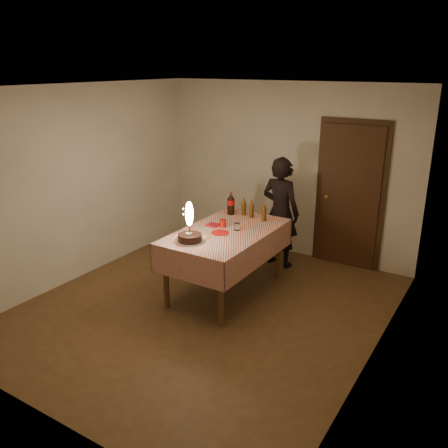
{
  "coord_description": "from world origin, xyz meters",
  "views": [
    {
      "loc": [
        2.93,
        -4.24,
        2.84
      ],
      "look_at": [
        -0.01,
        0.46,
        0.95
      ],
      "focal_mm": 38.0,
      "sensor_mm": 36.0,
      "label": 1
    }
  ],
  "objects_px": {
    "amber_bottle_left": "(244,207)",
    "amber_bottle_right": "(264,212)",
    "red_cup": "(223,223)",
    "birthday_cake": "(190,232)",
    "amber_bottle_mid": "(251,209)",
    "dining_table": "(226,239)",
    "photographer": "(280,212)",
    "cola_bottle": "(231,204)",
    "clear_cup": "(237,227)",
    "red_plate": "(220,233)"
  },
  "relations": [
    {
      "from": "birthday_cake",
      "to": "red_plate",
      "type": "bearing_deg",
      "value": 71.21
    },
    {
      "from": "cola_bottle",
      "to": "amber_bottle_mid",
      "type": "distance_m",
      "value": 0.31
    },
    {
      "from": "red_cup",
      "to": "birthday_cake",
      "type": "bearing_deg",
      "value": -94.86
    },
    {
      "from": "amber_bottle_left",
      "to": "amber_bottle_right",
      "type": "bearing_deg",
      "value": -13.39
    },
    {
      "from": "amber_bottle_left",
      "to": "amber_bottle_mid",
      "type": "bearing_deg",
      "value": -15.62
    },
    {
      "from": "dining_table",
      "to": "birthday_cake",
      "type": "xyz_separation_m",
      "value": [
        -0.16,
        -0.55,
        0.23
      ]
    },
    {
      "from": "red_plate",
      "to": "amber_bottle_right",
      "type": "bearing_deg",
      "value": 71.67
    },
    {
      "from": "red_cup",
      "to": "dining_table",
      "type": "bearing_deg",
      "value": -41.32
    },
    {
      "from": "birthday_cake",
      "to": "amber_bottle_mid",
      "type": "height_order",
      "value": "birthday_cake"
    },
    {
      "from": "dining_table",
      "to": "clear_cup",
      "type": "height_order",
      "value": "clear_cup"
    },
    {
      "from": "birthday_cake",
      "to": "photographer",
      "type": "xyz_separation_m",
      "value": [
        0.34,
        1.74,
        -0.16
      ]
    },
    {
      "from": "dining_table",
      "to": "red_cup",
      "type": "relative_size",
      "value": 17.2
    },
    {
      "from": "birthday_cake",
      "to": "clear_cup",
      "type": "distance_m",
      "value": 0.7
    },
    {
      "from": "dining_table",
      "to": "cola_bottle",
      "type": "distance_m",
      "value": 0.74
    },
    {
      "from": "dining_table",
      "to": "cola_bottle",
      "type": "height_order",
      "value": "cola_bottle"
    },
    {
      "from": "amber_bottle_left",
      "to": "amber_bottle_mid",
      "type": "xyz_separation_m",
      "value": [
        0.14,
        -0.04,
        0.0
      ]
    },
    {
      "from": "amber_bottle_right",
      "to": "red_cup",
      "type": "bearing_deg",
      "value": -123.22
    },
    {
      "from": "amber_bottle_mid",
      "to": "dining_table",
      "type": "bearing_deg",
      "value": -90.63
    },
    {
      "from": "red_cup",
      "to": "photographer",
      "type": "height_order",
      "value": "photographer"
    },
    {
      "from": "cola_bottle",
      "to": "birthday_cake",
      "type": "bearing_deg",
      "value": -83.0
    },
    {
      "from": "photographer",
      "to": "red_cup",
      "type": "bearing_deg",
      "value": -104.72
    },
    {
      "from": "amber_bottle_mid",
      "to": "red_plate",
      "type": "bearing_deg",
      "value": -91.6
    },
    {
      "from": "dining_table",
      "to": "red_cup",
      "type": "height_order",
      "value": "red_cup"
    },
    {
      "from": "birthday_cake",
      "to": "red_plate",
      "type": "xyz_separation_m",
      "value": [
        0.15,
        0.43,
        -0.11
      ]
    },
    {
      "from": "dining_table",
      "to": "photographer",
      "type": "bearing_deg",
      "value": 81.35
    },
    {
      "from": "red_cup",
      "to": "amber_bottle_right",
      "type": "bearing_deg",
      "value": 56.78
    },
    {
      "from": "amber_bottle_right",
      "to": "photographer",
      "type": "distance_m",
      "value": 0.62
    },
    {
      "from": "birthday_cake",
      "to": "amber_bottle_left",
      "type": "xyz_separation_m",
      "value": [
        0.02,
        1.23,
        0.0
      ]
    },
    {
      "from": "red_plate",
      "to": "red_cup",
      "type": "distance_m",
      "value": 0.23
    },
    {
      "from": "birthday_cake",
      "to": "amber_bottle_right",
      "type": "relative_size",
      "value": 1.9
    },
    {
      "from": "clear_cup",
      "to": "amber_bottle_left",
      "type": "height_order",
      "value": "amber_bottle_left"
    },
    {
      "from": "cola_bottle",
      "to": "amber_bottle_left",
      "type": "relative_size",
      "value": 1.25
    },
    {
      "from": "dining_table",
      "to": "red_cup",
      "type": "distance_m",
      "value": 0.22
    },
    {
      "from": "birthday_cake",
      "to": "amber_bottle_left",
      "type": "distance_m",
      "value": 1.23
    },
    {
      "from": "dining_table",
      "to": "amber_bottle_right",
      "type": "distance_m",
      "value": 0.67
    },
    {
      "from": "cola_bottle",
      "to": "clear_cup",
      "type": "bearing_deg",
      "value": -52.06
    },
    {
      "from": "dining_table",
      "to": "birthday_cake",
      "type": "relative_size",
      "value": 3.54
    },
    {
      "from": "red_plate",
      "to": "clear_cup",
      "type": "relative_size",
      "value": 2.44
    },
    {
      "from": "dining_table",
      "to": "red_cup",
      "type": "xyz_separation_m",
      "value": [
        -0.11,
        0.09,
        0.16
      ]
    },
    {
      "from": "amber_bottle_left",
      "to": "amber_bottle_right",
      "type": "relative_size",
      "value": 1.0
    },
    {
      "from": "amber_bottle_mid",
      "to": "photographer",
      "type": "xyz_separation_m",
      "value": [
        0.17,
        0.55,
        -0.16
      ]
    },
    {
      "from": "amber_bottle_left",
      "to": "amber_bottle_mid",
      "type": "height_order",
      "value": "same"
    },
    {
      "from": "amber_bottle_mid",
      "to": "photographer",
      "type": "bearing_deg",
      "value": 72.46
    },
    {
      "from": "amber_bottle_right",
      "to": "photographer",
      "type": "relative_size",
      "value": 0.16
    },
    {
      "from": "red_plate",
      "to": "amber_bottle_right",
      "type": "xyz_separation_m",
      "value": [
        0.23,
        0.71,
        0.11
      ]
    },
    {
      "from": "amber_bottle_right",
      "to": "photographer",
      "type": "height_order",
      "value": "photographer"
    },
    {
      "from": "clear_cup",
      "to": "photographer",
      "type": "height_order",
      "value": "photographer"
    },
    {
      "from": "clear_cup",
      "to": "amber_bottle_mid",
      "type": "xyz_separation_m",
      "value": [
        -0.1,
        0.55,
        0.07
      ]
    },
    {
      "from": "red_cup",
      "to": "amber_bottle_mid",
      "type": "distance_m",
      "value": 0.56
    },
    {
      "from": "amber_bottle_left",
      "to": "amber_bottle_mid",
      "type": "relative_size",
      "value": 1.0
    }
  ]
}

